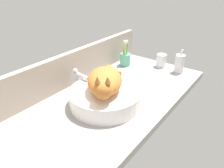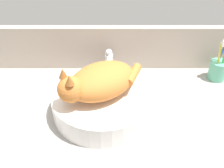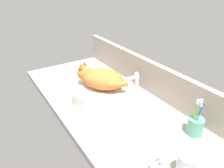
{
  "view_description": "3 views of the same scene",
  "coord_description": "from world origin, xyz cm",
  "px_view_note": "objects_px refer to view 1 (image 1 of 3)",
  "views": [
    {
      "loc": [
        -76.39,
        -62.02,
        62.85
      ],
      "look_at": [
        1.7,
        -3.44,
        10.86
      ],
      "focal_mm": 35.0,
      "sensor_mm": 36.0,
      "label": 1
    },
    {
      "loc": [
        1.32,
        -71.46,
        64.68
      ],
      "look_at": [
        1.46,
        4.94,
        7.39
      ],
      "focal_mm": 40.0,
      "sensor_mm": 36.0,
      "label": 2
    },
    {
      "loc": [
        95.15,
        -58.11,
        69.73
      ],
      "look_at": [
        -0.22,
        2.93,
        10.25
      ],
      "focal_mm": 35.0,
      "sensor_mm": 36.0,
      "label": 3
    }
  ],
  "objects_px": {
    "faucet": "(77,79)",
    "toothbrush_cup": "(125,59)",
    "soap_dispenser": "(180,64)",
    "sink_basin": "(105,97)",
    "cat": "(105,81)",
    "water_glass": "(161,61)"
  },
  "relations": [
    {
      "from": "faucet",
      "to": "toothbrush_cup",
      "type": "height_order",
      "value": "toothbrush_cup"
    },
    {
      "from": "soap_dispenser",
      "to": "toothbrush_cup",
      "type": "relative_size",
      "value": 0.83
    },
    {
      "from": "sink_basin",
      "to": "soap_dispenser",
      "type": "height_order",
      "value": "soap_dispenser"
    },
    {
      "from": "cat",
      "to": "soap_dispenser",
      "type": "height_order",
      "value": "cat"
    },
    {
      "from": "sink_basin",
      "to": "soap_dispenser",
      "type": "distance_m",
      "value": 0.63
    },
    {
      "from": "faucet",
      "to": "soap_dispenser",
      "type": "relative_size",
      "value": 0.87
    },
    {
      "from": "sink_basin",
      "to": "water_glass",
      "type": "xyz_separation_m",
      "value": [
        0.63,
        -0.01,
        -0.0
      ]
    },
    {
      "from": "cat",
      "to": "water_glass",
      "type": "bearing_deg",
      "value": -0.27
    },
    {
      "from": "cat",
      "to": "toothbrush_cup",
      "type": "xyz_separation_m",
      "value": [
        0.51,
        0.22,
        -0.09
      ]
    },
    {
      "from": "cat",
      "to": "water_glass",
      "type": "distance_m",
      "value": 0.65
    },
    {
      "from": "soap_dispenser",
      "to": "cat",
      "type": "bearing_deg",
      "value": 167.16
    },
    {
      "from": "toothbrush_cup",
      "to": "water_glass",
      "type": "height_order",
      "value": "toothbrush_cup"
    },
    {
      "from": "sink_basin",
      "to": "soap_dispenser",
      "type": "bearing_deg",
      "value": -13.8
    },
    {
      "from": "faucet",
      "to": "toothbrush_cup",
      "type": "bearing_deg",
      "value": -0.9
    },
    {
      "from": "sink_basin",
      "to": "cat",
      "type": "distance_m",
      "value": 0.1
    },
    {
      "from": "water_glass",
      "to": "cat",
      "type": "bearing_deg",
      "value": 179.73
    },
    {
      "from": "cat",
      "to": "faucet",
      "type": "xyz_separation_m",
      "value": [
        0.03,
        0.23,
        -0.07
      ]
    },
    {
      "from": "sink_basin",
      "to": "faucet",
      "type": "distance_m",
      "value": 0.22
    },
    {
      "from": "soap_dispenser",
      "to": "water_glass",
      "type": "distance_m",
      "value": 0.14
    },
    {
      "from": "cat",
      "to": "soap_dispenser",
      "type": "relative_size",
      "value": 1.94
    },
    {
      "from": "water_glass",
      "to": "sink_basin",
      "type": "bearing_deg",
      "value": 178.96
    },
    {
      "from": "faucet",
      "to": "sink_basin",
      "type": "bearing_deg",
      "value": -95.7
    }
  ]
}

